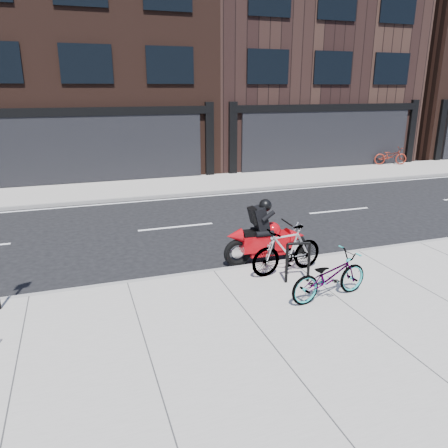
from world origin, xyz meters
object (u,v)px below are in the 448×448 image
object	(u,v)px
bicycle_front	(329,276)
motorcycle	(270,237)
bicycle_far	(391,156)
bicycle_rear	(287,250)
bike_rack	(298,259)

from	to	relation	value
bicycle_front	motorcycle	xyz separation A→B (m)	(-0.20, 2.44, 0.06)
bicycle_front	motorcycle	world-z (taller)	motorcycle
bicycle_front	bicycle_far	distance (m)	17.73
bicycle_front	bicycle_far	size ratio (longest dim) A/B	1.01
bicycle_front	motorcycle	size ratio (longest dim) A/B	0.82
bicycle_rear	bicycle_far	size ratio (longest dim) A/B	1.01
bike_rack	bicycle_front	xyz separation A→B (m)	(0.23, -0.90, -0.06)
motorcycle	bicycle_far	size ratio (longest dim) A/B	1.23
motorcycle	bike_rack	bearing A→B (deg)	-89.44
bike_rack	bicycle_far	xyz separation A→B (m)	(12.24, 12.15, -0.07)
bike_rack	bicycle_far	distance (m)	17.25
bike_rack	bicycle_rear	bearing A→B (deg)	88.95
bike_rack	bicycle_front	size ratio (longest dim) A/B	0.51
motorcycle	bicycle_far	xyz separation A→B (m)	(12.21, 10.60, -0.07)
bicycle_front	bicycle_far	xyz separation A→B (m)	(12.01, 13.05, -0.00)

